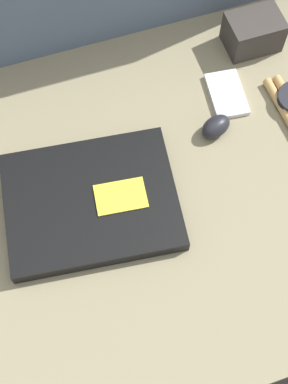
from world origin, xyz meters
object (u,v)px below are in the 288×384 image
at_px(phone_black, 227,94).
at_px(camera_pouch, 253,32).
at_px(computer_mouse, 216,127).
at_px(laptop, 91,202).

relative_size(phone_black, camera_pouch, 1.04).
bearing_deg(computer_mouse, phone_black, 32.67).
bearing_deg(laptop, camera_pouch, 37.91).
xyz_separation_m(laptop, camera_pouch, (0.42, 0.25, 0.02)).
height_order(phone_black, camera_pouch, camera_pouch).
relative_size(laptop, computer_mouse, 4.59).
distance_m(computer_mouse, camera_pouch, 0.23).
bearing_deg(camera_pouch, computer_mouse, -130.35).
xyz_separation_m(computer_mouse, camera_pouch, (0.15, 0.18, 0.02)).
height_order(laptop, phone_black, laptop).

